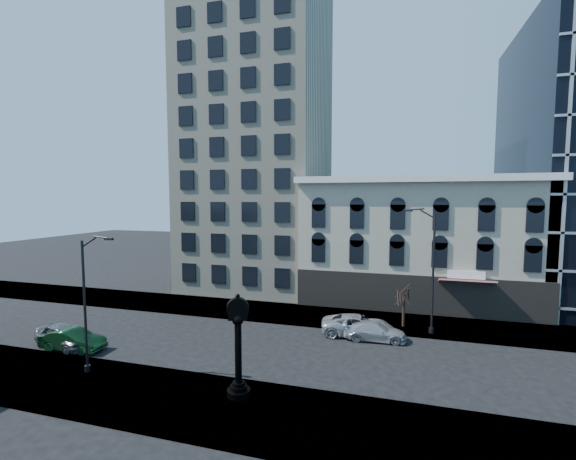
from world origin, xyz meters
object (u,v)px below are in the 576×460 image
(car_near_a, at_px, (65,336))
(street_clock, at_px, (238,350))
(street_lamp_near, at_px, (92,268))
(car_near_b, at_px, (73,340))

(car_near_a, bearing_deg, street_clock, -89.90)
(street_clock, height_order, street_lamp_near, street_lamp_near)
(street_lamp_near, bearing_deg, street_clock, -0.93)
(car_near_b, bearing_deg, street_clock, -104.43)
(street_clock, distance_m, street_lamp_near, 10.03)
(street_lamp_near, distance_m, car_near_b, 7.59)
(car_near_a, relative_size, car_near_b, 1.09)
(street_lamp_near, xyz_separation_m, car_near_b, (-4.29, 2.58, -5.71))
(street_clock, relative_size, street_lamp_near, 0.65)
(street_lamp_near, bearing_deg, car_near_b, 148.73)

